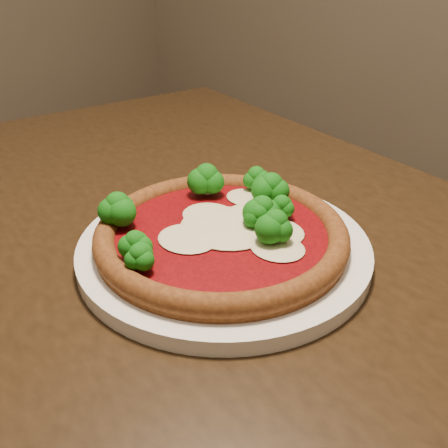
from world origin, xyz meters
The scene contains 3 objects.
dining_table centered at (0.22, -0.12, 0.66)m, with size 1.48×1.15×0.75m.
plate centered at (0.22, -0.12, 0.76)m, with size 0.34×0.34×0.02m, color white.
pizza centered at (0.22, -0.12, 0.78)m, with size 0.29×0.29×0.06m.
Camera 1 is at (0.52, -0.51, 1.07)m, focal length 40.00 mm.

